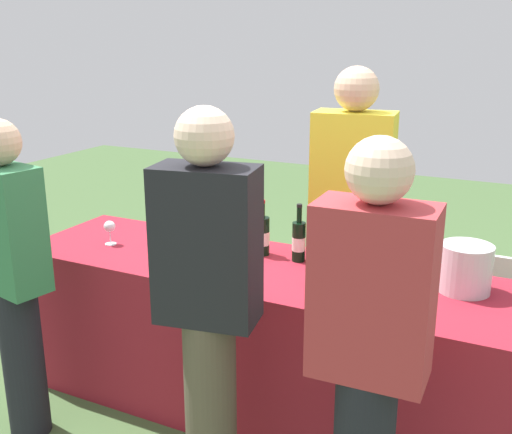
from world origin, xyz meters
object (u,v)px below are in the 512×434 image
at_px(ice_bucket, 465,268).
at_px(wine_bottle_1, 262,235).
at_px(wine_bottle_0, 176,226).
at_px(wine_glass_1, 171,241).
at_px(wine_glass_2, 319,263).
at_px(wine_bottle_2, 299,241).
at_px(wine_glass_0, 110,228).
at_px(server_pouring, 351,216).
at_px(wine_bottle_3, 317,241).
at_px(guest_1, 208,300).
at_px(guest_2, 369,353).
at_px(guest_0, 13,271).

bearing_deg(ice_bucket, wine_bottle_1, 178.34).
relative_size(wine_bottle_0, wine_bottle_1, 1.09).
xyz_separation_m(wine_glass_1, wine_glass_2, (0.81, 0.00, 0.02)).
xyz_separation_m(wine_bottle_1, wine_bottle_2, (0.21, -0.00, 0.00)).
bearing_deg(wine_bottle_1, wine_bottle_0, -171.20).
distance_m(wine_bottle_0, wine_glass_0, 0.36).
relative_size(wine_bottle_2, server_pouring, 0.17).
bearing_deg(wine_bottle_2, wine_bottle_3, 6.17).
bearing_deg(wine_glass_1, wine_bottle_0, 114.77).
bearing_deg(wine_glass_2, guest_1, -113.24).
bearing_deg(wine_bottle_3, server_pouring, 82.81).
bearing_deg(wine_glass_1, wine_glass_2, 0.00).
xyz_separation_m(wine_bottle_3, guest_2, (0.53, -0.90, -0.04)).
relative_size(wine_bottle_1, wine_glass_0, 2.19).
relative_size(wine_glass_2, ice_bucket, 0.63).
distance_m(wine_glass_2, server_pouring, 0.65).
height_order(wine_bottle_3, guest_0, guest_0).
distance_m(server_pouring, guest_0, 1.74).
bearing_deg(wine_glass_0, ice_bucket, 6.00).
xyz_separation_m(wine_glass_2, ice_bucket, (0.61, 0.22, 0.00)).
bearing_deg(server_pouring, wine_bottle_1, 41.92).
relative_size(wine_bottle_1, wine_glass_1, 2.35).
distance_m(wine_bottle_3, server_pouring, 0.39).
xyz_separation_m(wine_bottle_3, wine_glass_0, (-1.11, -0.23, -0.02)).
relative_size(wine_glass_2, guest_1, 0.09).
bearing_deg(ice_bucket, wine_glass_0, -174.00).
distance_m(wine_bottle_1, ice_bucket, 1.01).
bearing_deg(guest_2, guest_1, 171.44).
bearing_deg(wine_bottle_3, wine_bottle_1, -178.41).
bearing_deg(wine_glass_0, wine_bottle_2, 12.18).
relative_size(wine_bottle_2, wine_glass_2, 2.05).
bearing_deg(wine_glass_2, wine_bottle_2, 129.35).
bearing_deg(wine_bottle_0, wine_bottle_3, 6.06).
bearing_deg(wine_bottle_2, guest_2, -55.14).
relative_size(guest_0, guest_1, 0.94).
relative_size(wine_bottle_1, guest_1, 0.18).
relative_size(wine_glass_0, guest_2, 0.08).
height_order(server_pouring, guest_2, server_pouring).
bearing_deg(wine_bottle_1, wine_glass_1, -148.56).
relative_size(wine_glass_1, ice_bucket, 0.54).
height_order(wine_bottle_3, guest_2, guest_2).
relative_size(wine_glass_2, server_pouring, 0.08).
bearing_deg(wine_glass_2, wine_glass_0, 178.87).
xyz_separation_m(wine_bottle_2, guest_0, (-1.07, -0.85, -0.05)).
height_order(wine_bottle_3, ice_bucket, wine_bottle_3).
bearing_deg(guest_0, wine_glass_0, 96.46).
bearing_deg(guest_0, server_pouring, 57.19).
height_order(server_pouring, guest_0, server_pouring).
height_order(guest_0, guest_2, guest_2).
bearing_deg(server_pouring, wine_glass_2, 88.18).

